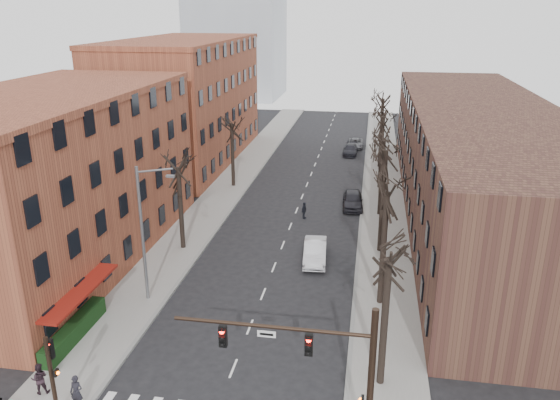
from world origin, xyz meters
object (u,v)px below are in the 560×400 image
at_px(parked_car_mid, 350,150).
at_px(pedestrian_a, 77,392).
at_px(parked_car_near, 353,200).
at_px(silver_sedan, 315,252).

height_order(parked_car_mid, pedestrian_a, pedestrian_a).
height_order(parked_car_near, parked_car_mid, parked_car_near).
relative_size(parked_car_near, parked_car_mid, 1.07).
bearing_deg(silver_sedan, pedestrian_a, -121.74).
distance_m(silver_sedan, parked_car_mid, 31.92).
bearing_deg(parked_car_near, silver_sedan, -103.79).
xyz_separation_m(parked_car_near, pedestrian_a, (-11.52, -29.87, 0.22)).
distance_m(parked_car_near, pedestrian_a, 32.01).
xyz_separation_m(silver_sedan, parked_car_near, (2.28, 12.06, 0.02)).
relative_size(parked_car_near, pedestrian_a, 2.71).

